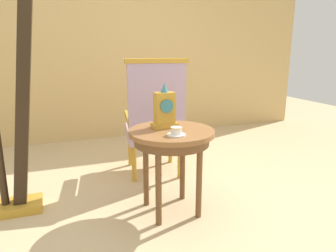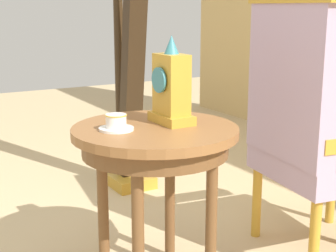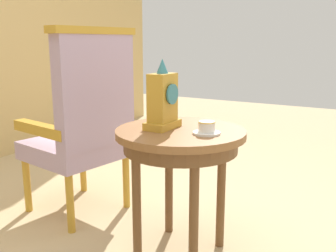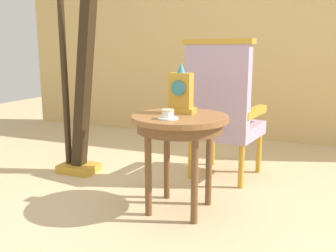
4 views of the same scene
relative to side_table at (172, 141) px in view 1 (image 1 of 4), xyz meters
The scene contains 7 objects.
ground_plane 0.57m from the side_table, 139.20° to the left, with size 10.00×10.00×0.00m, color tan.
wall_back 2.43m from the side_table, 90.90° to the left, with size 6.00×0.10×2.80m, color tan.
side_table is the anchor object (origin of this frame).
teacup_left 0.19m from the side_table, 99.05° to the right, with size 0.13×0.13×0.06m.
mantel_clock 0.24m from the side_table, 106.57° to the left, with size 0.19×0.11×0.34m.
armchair 0.72m from the side_table, 82.01° to the left, with size 0.61×0.60×1.14m.
harp 1.16m from the side_table, 158.98° to the left, with size 0.40×0.24×1.85m.
Camera 1 is at (-0.75, -2.09, 1.23)m, focal length 33.37 mm.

